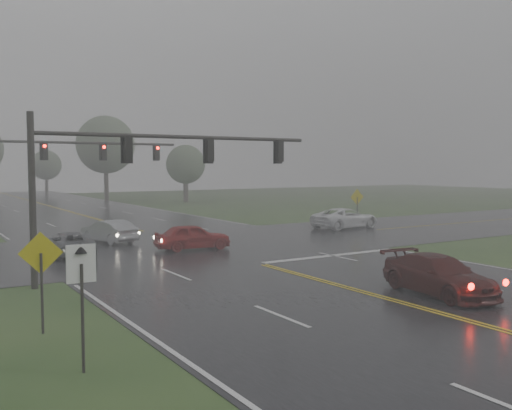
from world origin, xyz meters
TOP-DOWN VIEW (x-y plane):
  - main_road at (0.00, 20.00)m, footprint 18.00×160.00m
  - cross_street at (0.00, 22.00)m, footprint 120.00×14.00m
  - stop_bar at (4.50, 14.40)m, footprint 8.50×0.50m
  - sedan_maroon at (2.09, 5.45)m, footprint 2.60×5.08m
  - sedan_red at (-0.69, 20.27)m, footprint 4.39×2.20m
  - sedan_silver at (-3.80, 25.50)m, footprint 2.57×4.45m
  - car_grey at (-7.09, 21.89)m, footprint 2.06×4.40m
  - pickup_white at (13.67, 24.03)m, footprint 5.55×2.89m
  - signal_gantry_near at (-6.26, 14.35)m, footprint 12.72×0.29m
  - signal_gantry_far at (-5.98, 31.58)m, footprint 13.52×0.36m
  - sign_diamond_west at (-11.17, 8.10)m, footprint 1.18×0.29m
  - sign_arrow_white at (-11.02, 4.44)m, footprint 0.65×0.12m
  - sign_diamond_east at (14.80, 24.00)m, footprint 1.22×0.12m
  - tree_ne_a at (8.81, 66.60)m, footprint 7.68×7.68m
  - tree_e_near at (16.50, 58.17)m, footprint 4.98×4.98m
  - tree_n_far at (5.88, 89.29)m, footprint 4.89×4.89m

SIDE VIEW (x-z plane):
  - main_road at x=0.00m, z-range -0.01..0.01m
  - cross_street at x=0.00m, z-range -0.01..0.01m
  - stop_bar at x=4.50m, z-range 0.00..0.00m
  - sedan_maroon at x=2.09m, z-range -0.71..0.71m
  - sedan_red at x=-0.69m, z-range -0.72..0.72m
  - sedan_silver at x=-3.80m, z-range -0.69..0.69m
  - car_grey at x=-7.09m, z-range -0.61..0.61m
  - pickup_white at x=13.67m, z-range -0.75..0.75m
  - sign_diamond_west at x=-11.17m, z-range 0.50..3.37m
  - sign_diamond_east at x=14.80m, z-range 0.51..3.44m
  - sign_arrow_white at x=-11.02m, z-range 0.58..3.52m
  - tree_n_far at x=5.88m, z-range 1.13..8.32m
  - signal_gantry_near at x=-6.26m, z-range 1.38..8.11m
  - tree_e_near at x=16.50m, z-range 1.14..8.46m
  - signal_gantry_far at x=-5.98m, z-range 1.46..8.56m
  - tree_ne_a at x=8.81m, z-range 1.78..13.07m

